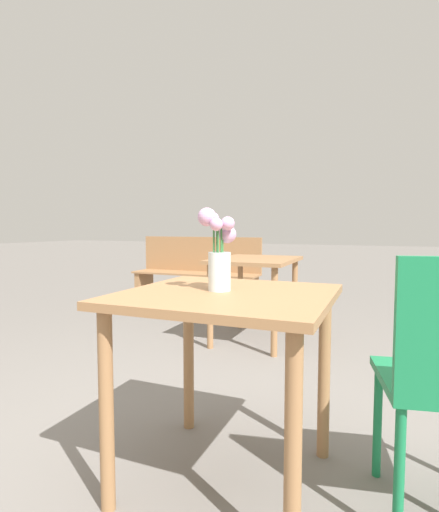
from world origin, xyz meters
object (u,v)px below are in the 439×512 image
table_front (227,324)px  bench_near (198,272)px  flower_vase (219,254)px  table_back (255,272)px

table_front → bench_near: (-1.53, 2.70, -0.15)m
flower_vase → bench_near: bearing=119.0°
table_back → bench_near: bearing=139.1°
table_front → table_back: 1.91m
table_front → bench_near: bearing=119.5°
table_back → table_front: bearing=-74.0°
flower_vase → bench_near: 3.10m
flower_vase → table_back: 1.90m
flower_vase → table_back: size_ratio=0.37×
table_front → table_back: size_ratio=0.92×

